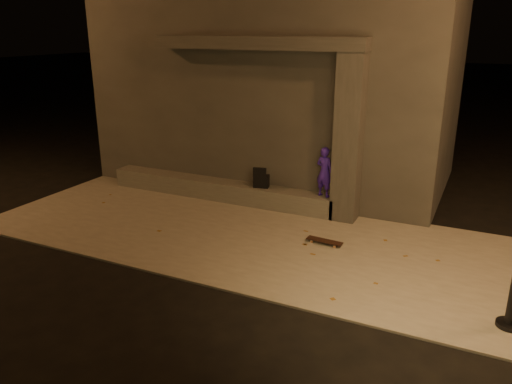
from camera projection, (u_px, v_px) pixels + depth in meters
The scene contains 9 objects.
ground at pixel (188, 276), 8.66m from camera, with size 120.00×120.00×0.00m, color black.
sidewalk at pixel (241, 234), 10.37m from camera, with size 11.00×4.40×0.04m, color slate.
building at pixel (282, 84), 13.81m from camera, with size 9.00×5.10×5.22m.
ledge at pixel (219, 190), 12.40m from camera, with size 6.00×0.55×0.45m, color #54514C.
column at pixel (349, 139), 10.60m from camera, with size 0.55×0.55×3.60m, color #383532.
canopy at pixel (256, 43), 10.93m from camera, with size 5.00×0.70×0.28m, color #383532.
skateboarder at pixel (325, 172), 11.05m from camera, with size 0.41×0.27×1.13m, color #391BB4.
backpack at pixel (261, 180), 11.80m from camera, with size 0.40×0.31×0.50m.
skateboard at pixel (325, 241), 9.81m from camera, with size 0.74×0.25×0.08m.
Camera 1 is at (4.41, -6.49, 4.11)m, focal length 35.00 mm.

